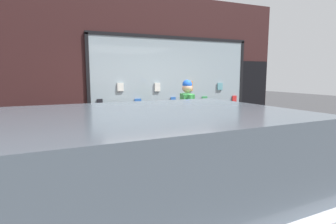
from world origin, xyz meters
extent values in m
plane|color=#38383A|center=(0.00, 0.00, 0.00)|extent=(40.00, 40.00, 0.00)
cube|color=#331919|center=(0.00, 2.40, 1.85)|extent=(7.76, 0.20, 3.70)
cube|color=#8C9EA8|center=(0.78, 2.27, 1.69)|extent=(4.29, 0.03, 1.91)
cube|color=black|center=(0.78, 2.27, 2.65)|extent=(4.37, 0.06, 0.08)
cube|color=black|center=(0.78, 2.27, 0.74)|extent=(4.37, 0.06, 0.08)
cube|color=black|center=(-1.37, 2.27, 1.69)|extent=(0.08, 0.06, 1.91)
cube|color=black|center=(2.92, 2.27, 1.69)|extent=(0.08, 0.06, 1.91)
cube|color=black|center=(-1.12, 2.23, 1.03)|extent=(0.13, 0.03, 0.19)
cube|color=silver|center=(-0.62, 2.23, 1.41)|extent=(0.15, 0.03, 0.20)
cube|color=#2659B2|center=(-0.20, 2.23, 1.01)|extent=(0.17, 0.03, 0.20)
cube|color=silver|center=(0.32, 2.23, 1.39)|extent=(0.15, 0.03, 0.22)
cube|color=#2659B2|center=(0.76, 2.23, 1.03)|extent=(0.13, 0.03, 0.19)
cube|color=orange|center=(1.24, 2.23, 1.40)|extent=(0.16, 0.03, 0.26)
cube|color=#338C4C|center=(1.70, 2.23, 1.02)|extent=(0.16, 0.03, 0.20)
cube|color=#5999A5|center=(2.19, 2.23, 1.38)|extent=(0.16, 0.03, 0.19)
cube|color=red|center=(2.68, 2.23, 1.01)|extent=(0.14, 0.03, 0.19)
cube|color=black|center=(3.38, 2.27, 1.05)|extent=(0.90, 0.04, 2.10)
cube|color=brown|center=(-2.46, 0.97, 0.41)|extent=(0.09, 0.09, 0.81)
cube|color=brown|center=(-0.31, 0.89, 0.41)|extent=(0.09, 0.09, 0.81)
cube|color=brown|center=(-2.44, 1.50, 0.41)|extent=(0.09, 0.09, 0.81)
cube|color=brown|center=(-0.29, 1.42, 0.41)|extent=(0.09, 0.09, 0.81)
cube|color=brown|center=(-1.37, 1.19, 0.83)|extent=(2.38, 0.78, 0.04)
cube|color=brown|center=(-1.39, 0.88, 0.89)|extent=(2.36, 0.15, 0.12)
cube|color=brown|center=(-1.36, 1.51, 0.89)|extent=(2.36, 0.15, 0.12)
cube|color=silver|center=(-2.40, 1.09, 0.86)|extent=(0.19, 0.23, 0.02)
cube|color=red|center=(-2.06, 1.43, 0.86)|extent=(0.15, 0.22, 0.02)
cube|color=#994CA5|center=(-1.72, 1.35, 0.87)|extent=(0.18, 0.24, 0.03)
cube|color=#994CA5|center=(-1.39, 1.04, 0.86)|extent=(0.14, 0.20, 0.02)
cube|color=black|center=(-1.06, 1.35, 0.87)|extent=(0.17, 0.19, 0.03)
cube|color=#994CA5|center=(-0.70, 1.27, 0.87)|extent=(0.18, 0.24, 0.03)
cube|color=silver|center=(-0.39, 1.09, 0.86)|extent=(0.14, 0.21, 0.02)
cube|color=brown|center=(0.29, 1.00, 0.40)|extent=(0.09, 0.09, 0.79)
cube|color=brown|center=(2.44, 0.92, 0.40)|extent=(0.09, 0.09, 0.79)
cube|color=brown|center=(0.31, 1.47, 0.40)|extent=(0.09, 0.09, 0.79)
cube|color=brown|center=(2.46, 1.39, 0.40)|extent=(0.09, 0.09, 0.79)
cube|color=brown|center=(1.37, 1.19, 0.81)|extent=(2.38, 0.72, 0.04)
cube|color=brown|center=(1.36, 0.91, 0.87)|extent=(2.36, 0.15, 0.12)
cube|color=brown|center=(1.38, 1.48, 0.87)|extent=(2.36, 0.15, 0.12)
cube|color=silver|center=(0.33, 1.19, 0.84)|extent=(0.18, 0.25, 0.02)
cube|color=orange|center=(0.60, 1.42, 0.84)|extent=(0.18, 0.23, 0.02)
cube|color=silver|center=(0.86, 1.13, 0.85)|extent=(0.15, 0.20, 0.02)
cube|color=yellow|center=(1.14, 1.28, 0.84)|extent=(0.17, 0.21, 0.02)
cube|color=#2659B2|center=(1.39, 1.14, 0.85)|extent=(0.15, 0.23, 0.03)
cube|color=#994CA5|center=(1.65, 1.28, 0.84)|extent=(0.19, 0.25, 0.02)
cube|color=#338C4C|center=(1.93, 1.36, 0.85)|extent=(0.14, 0.20, 0.03)
cube|color=yellow|center=(2.12, 0.99, 0.84)|extent=(0.19, 0.22, 0.02)
cube|color=#5999A5|center=(2.42, 1.12, 0.85)|extent=(0.16, 0.21, 0.03)
cylinder|color=#4C382D|center=(0.40, 0.61, 0.38)|extent=(0.14, 0.14, 0.77)
cylinder|color=#4C382D|center=(0.44, 0.75, 0.38)|extent=(0.14, 0.14, 0.77)
cube|color=#338C3F|center=(0.42, 0.68, 1.04)|extent=(0.32, 0.47, 0.54)
cylinder|color=#338C3F|center=(0.35, 0.41, 1.05)|extent=(0.09, 0.09, 0.52)
cylinder|color=#338C3F|center=(0.48, 0.95, 1.05)|extent=(0.09, 0.09, 0.52)
sphere|color=tan|center=(0.42, 0.68, 1.43)|extent=(0.21, 0.21, 0.21)
sphere|color=blue|center=(0.42, 0.68, 1.49)|extent=(0.20, 0.20, 0.20)
ellipsoid|color=#99724C|center=(0.11, 0.40, 0.30)|extent=(0.22, 0.33, 0.21)
ellipsoid|color=black|center=(0.11, 0.40, 0.31)|extent=(0.22, 0.20, 0.22)
sphere|color=#99724C|center=(0.11, 0.60, 0.34)|extent=(0.19, 0.19, 0.19)
cylinder|color=#99724C|center=(0.12, 0.21, 0.33)|extent=(0.03, 0.09, 0.12)
cylinder|color=#99724C|center=(0.16, 0.50, 0.10)|extent=(0.04, 0.04, 0.20)
cylinder|color=#99724C|center=(0.06, 0.49, 0.10)|extent=(0.04, 0.04, 0.20)
cylinder|color=#99724C|center=(0.17, 0.30, 0.10)|extent=(0.04, 0.04, 0.20)
cylinder|color=#99724C|center=(0.06, 0.30, 0.10)|extent=(0.04, 0.04, 0.20)
cube|color=#4C5660|center=(-1.49, -2.37, 1.13)|extent=(2.47, 1.70, 0.56)
cylinder|color=black|center=(-0.15, -1.39, 0.30)|extent=(0.61, 0.22, 0.60)
camera|label=1|loc=(-1.89, -4.10, 1.65)|focal=28.00mm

